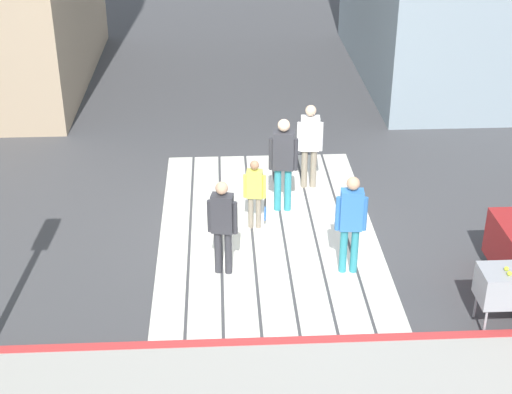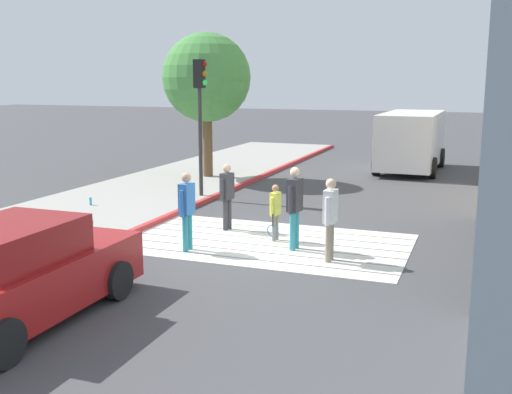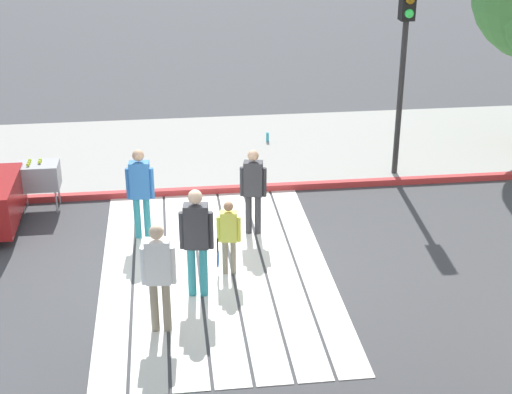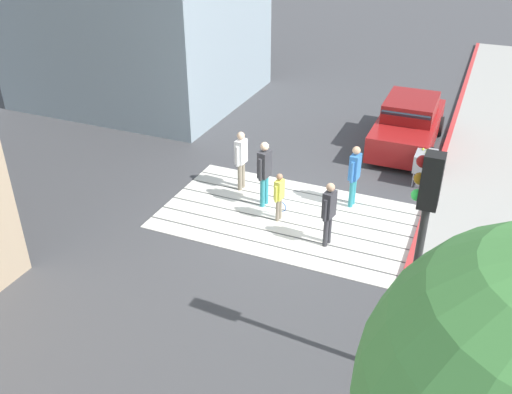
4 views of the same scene
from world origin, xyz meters
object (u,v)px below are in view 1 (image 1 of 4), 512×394
(pedestrian_teen_behind, at_px, (351,218))
(pedestrian_child_with_racket, at_px, (255,191))
(pedestrian_adult_trailing, at_px, (283,159))
(pedestrian_adult_side, at_px, (310,140))
(tennis_ball_cart, at_px, (507,286))
(pedestrian_adult_lead, at_px, (222,221))

(pedestrian_teen_behind, bearing_deg, pedestrian_child_with_racket, 43.32)
(pedestrian_adult_trailing, relative_size, pedestrian_adult_side, 1.06)
(tennis_ball_cart, bearing_deg, pedestrian_adult_trailing, 38.24)
(tennis_ball_cart, distance_m, pedestrian_adult_side, 5.16)
(pedestrian_adult_lead, height_order, pedestrian_child_with_racket, pedestrian_adult_lead)
(pedestrian_adult_lead, height_order, pedestrian_adult_side, pedestrian_adult_side)
(pedestrian_child_with_racket, bearing_deg, pedestrian_adult_trailing, -40.95)
(pedestrian_adult_trailing, xyz_separation_m, pedestrian_adult_side, (0.93, -0.59, -0.06))
(pedestrian_adult_lead, relative_size, pedestrian_teen_behind, 0.96)
(pedestrian_teen_behind, xyz_separation_m, pedestrian_child_with_racket, (1.52, 1.43, -0.25))
(pedestrian_adult_lead, relative_size, pedestrian_adult_trailing, 0.90)
(pedestrian_child_with_racket, bearing_deg, pedestrian_teen_behind, -136.68)
(tennis_ball_cart, relative_size, pedestrian_adult_lead, 0.62)
(pedestrian_adult_trailing, relative_size, pedestrian_child_with_racket, 1.38)
(tennis_ball_cart, distance_m, pedestrian_teen_behind, 2.54)
(pedestrian_teen_behind, height_order, pedestrian_child_with_racket, pedestrian_teen_behind)
(pedestrian_adult_trailing, bearing_deg, pedestrian_child_with_racket, 139.05)
(tennis_ball_cart, xyz_separation_m, pedestrian_child_with_racket, (3.05, 3.44, 0.04))
(pedestrian_adult_side, distance_m, pedestrian_teen_behind, 3.08)
(pedestrian_teen_behind, bearing_deg, pedestrian_adult_lead, 87.81)
(pedestrian_adult_lead, bearing_deg, pedestrian_adult_side, -29.82)
(pedestrian_child_with_racket, bearing_deg, tennis_ball_cart, -131.60)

